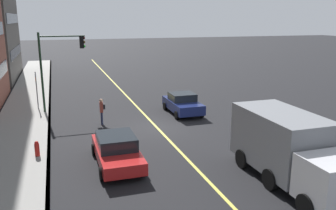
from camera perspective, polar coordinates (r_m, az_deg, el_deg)
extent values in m
plane|color=black|center=(23.19, -1.93, -3.55)|extent=(200.00, 200.00, 0.00)
cube|color=gray|center=(22.49, -23.04, -5.05)|extent=(80.00, 3.55, 0.15)
cube|color=slate|center=(22.38, -18.72, -4.76)|extent=(80.00, 0.16, 0.15)
cube|color=#D8CC4C|center=(23.18, -1.93, -3.53)|extent=(80.00, 0.16, 0.01)
cube|color=#262D38|center=(45.80, -23.39, 7.93)|extent=(11.88, 0.06, 1.10)
cube|color=#262D38|center=(45.63, -23.86, 12.69)|extent=(11.88, 0.06, 1.10)
cube|color=navy|center=(26.24, 2.40, -0.01)|extent=(4.16, 1.93, 0.69)
cube|color=black|center=(26.20, 2.33, 1.35)|extent=(1.68, 1.78, 0.54)
cylinder|color=black|center=(25.43, 5.47, -1.31)|extent=(0.60, 0.22, 0.60)
cylinder|color=black|center=(24.77, 1.43, -1.67)|extent=(0.60, 0.22, 0.60)
cylinder|color=black|center=(27.89, 3.25, 0.10)|extent=(0.60, 0.22, 0.60)
cylinder|color=black|center=(27.28, -0.46, -0.19)|extent=(0.60, 0.22, 0.60)
cube|color=red|center=(17.43, -8.27, -7.70)|extent=(4.72, 1.91, 0.56)
cube|color=black|center=(17.31, -8.39, -5.78)|extent=(2.14, 1.76, 0.61)
cylinder|color=black|center=(18.87, -11.88, -7.07)|extent=(0.60, 0.22, 0.60)
cylinder|color=black|center=(19.12, -6.26, -6.56)|extent=(0.60, 0.22, 0.60)
cylinder|color=black|center=(16.01, -10.63, -10.94)|extent=(0.60, 0.22, 0.60)
cylinder|color=black|center=(16.30, -4.00, -10.24)|extent=(0.60, 0.22, 0.60)
cube|color=silver|center=(14.30, 25.51, -10.89)|extent=(1.87, 2.42, 1.69)
cube|color=slate|center=(16.57, 17.65, -5.30)|extent=(4.65, 2.42, 2.49)
cylinder|color=black|center=(13.95, 21.52, -14.98)|extent=(0.90, 0.28, 0.90)
cylinder|color=black|center=(18.52, 18.26, -7.40)|extent=(0.90, 0.28, 0.90)
cylinder|color=black|center=(17.32, 11.94, -8.49)|extent=(0.90, 0.28, 0.90)
cylinder|color=black|center=(16.86, 22.91, -9.97)|extent=(0.90, 0.28, 0.90)
cylinder|color=black|center=(15.53, 16.24, -11.48)|extent=(0.90, 0.28, 0.90)
cylinder|color=#262D4C|center=(23.84, -10.65, -2.19)|extent=(0.15, 0.15, 0.88)
cylinder|color=#262D4C|center=(24.06, -10.68, -2.04)|extent=(0.15, 0.15, 0.88)
cube|color=#993F33|center=(23.76, -10.75, -0.34)|extent=(0.44, 0.26, 0.66)
sphere|color=tan|center=(23.65, -10.80, 0.71)|extent=(0.24, 0.24, 0.24)
cube|color=black|center=(23.75, -10.34, -0.24)|extent=(0.27, 0.18, 0.34)
cylinder|color=#1E3823|center=(27.37, -19.78, 4.76)|extent=(0.16, 0.16, 5.96)
cylinder|color=#1E3823|center=(27.10, -16.79, 10.61)|extent=(0.10, 3.23, 0.10)
cube|color=black|center=(27.19, -13.81, 9.86)|extent=(0.28, 0.30, 0.90)
sphere|color=#360605|center=(27.18, -13.47, 10.51)|extent=(0.18, 0.18, 0.18)
sphere|color=#392905|center=(27.20, -13.43, 9.88)|extent=(0.18, 0.18, 0.18)
sphere|color=green|center=(27.22, -13.40, 9.25)|extent=(0.18, 0.18, 0.18)
cylinder|color=slate|center=(28.87, -20.47, 2.13)|extent=(0.08, 0.08, 2.99)
cube|color=white|center=(28.65, -20.73, 4.66)|extent=(0.60, 0.02, 0.20)
cube|color=#DB5919|center=(28.70, -20.67, 3.97)|extent=(0.44, 0.02, 0.28)
cylinder|color=red|center=(19.17, -20.42, -7.01)|extent=(0.24, 0.24, 0.80)
sphere|color=red|center=(19.02, -20.53, -5.77)|extent=(0.20, 0.20, 0.20)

